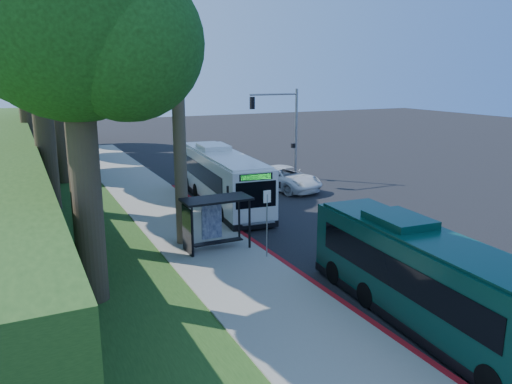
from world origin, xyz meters
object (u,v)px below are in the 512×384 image
pickup (285,178)px  white_bus (222,177)px  bus_shelter (210,214)px  teal_bus (430,280)px

pickup → white_bus: bearing=-175.8°
bus_shelter → pickup: bearing=46.1°
teal_bus → white_bus: bearing=94.3°
bus_shelter → white_bus: 8.62m
teal_bus → pickup: size_ratio=1.89×
teal_bus → pickup: teal_bus is taller
bus_shelter → pickup: 13.41m
white_bus → pickup: bearing=23.6°
white_bus → teal_bus: 17.64m
bus_shelter → white_bus: white_bus is taller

